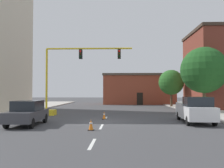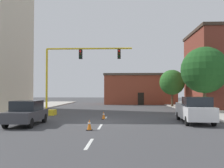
{
  "view_description": "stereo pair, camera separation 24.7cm",
  "coord_description": "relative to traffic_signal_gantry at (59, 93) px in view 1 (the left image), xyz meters",
  "views": [
    {
      "loc": [
        1.28,
        -19.8,
        2.39
      ],
      "look_at": [
        0.42,
        6.02,
        3.18
      ],
      "focal_mm": 39.63,
      "sensor_mm": 36.0,
      "label": 1
    },
    {
      "loc": [
        1.53,
        -19.79,
        2.39
      ],
      "look_at": [
        0.42,
        6.02,
        3.18
      ],
      "focal_mm": 39.63,
      "sensor_mm": 36.0,
      "label": 2
    }
  ],
  "objects": [
    {
      "name": "sedan_dark_gray_near_left",
      "position": [
        -0.36,
        -7.43,
        -1.39
      ],
      "size": [
        1.96,
        4.54,
        1.74
      ],
      "color": "#3D3D42",
      "rests_on": "ground_plane"
    },
    {
      "name": "tree_right_mid",
      "position": [
        15.69,
        3.36,
        2.53
      ],
      "size": [
        5.22,
        5.22,
        7.43
      ],
      "color": "brown",
      "rests_on": "ground_plane"
    },
    {
      "name": "lane_stripe_seg_3",
      "position": [
        4.94,
        -2.5,
        -2.27
      ],
      "size": [
        0.16,
        2.4,
        0.01
      ],
      "primitive_type": "cube",
      "color": "silver",
      "rests_on": "ground_plane"
    },
    {
      "name": "ground_plane",
      "position": [
        4.94,
        -5.0,
        -2.27
      ],
      "size": [
        160.0,
        160.0,
        0.0
      ],
      "primitive_type": "plane",
      "color": "#424244"
    },
    {
      "name": "building_brick_center",
      "position": [
        9.75,
        23.74,
        0.61
      ],
      "size": [
        13.55,
        8.39,
        5.74
      ],
      "color": "brown",
      "rests_on": "ground_plane"
    },
    {
      "name": "sidewalk_right",
      "position": [
        16.92,
        3.0,
        -2.2
      ],
      "size": [
        6.0,
        56.0,
        0.14
      ],
      "primitive_type": "cube",
      "color": "#B2ADA3",
      "rests_on": "ground_plane"
    },
    {
      "name": "lane_stripe_seg_1",
      "position": [
        4.94,
        -13.5,
        -2.27
      ],
      "size": [
        0.16,
        2.4,
        0.01
      ],
      "primitive_type": "cube",
      "color": "silver",
      "rests_on": "ground_plane"
    },
    {
      "name": "sidewalk_left",
      "position": [
        -7.03,
        3.0,
        -2.2
      ],
      "size": [
        6.0,
        56.0,
        0.14
      ],
      "primitive_type": "cube",
      "color": "#B2ADA3",
      "rests_on": "ground_plane"
    },
    {
      "name": "traffic_cone_roadside_b",
      "position": [
        4.83,
        -3.46,
        -1.94
      ],
      "size": [
        0.36,
        0.36,
        0.68
      ],
      "color": "black",
      "rests_on": "ground_plane"
    },
    {
      "name": "traffic_cone_roadside_a",
      "position": [
        4.42,
        -9.6,
        -1.93
      ],
      "size": [
        0.36,
        0.36,
        0.69
      ],
      "color": "black",
      "rests_on": "ground_plane"
    },
    {
      "name": "pickup_truck_white",
      "position": [
        11.97,
        -5.57,
        -1.3
      ],
      "size": [
        2.3,
        5.5,
        1.99
      ],
      "color": "white",
      "rests_on": "ground_plane"
    },
    {
      "name": "lane_stripe_seg_2",
      "position": [
        4.94,
        -8.0,
        -2.27
      ],
      "size": [
        0.16,
        2.4,
        0.01
      ],
      "primitive_type": "cube",
      "color": "silver",
      "rests_on": "ground_plane"
    },
    {
      "name": "tree_right_far",
      "position": [
        14.07,
        13.44,
        1.52
      ],
      "size": [
        3.85,
        3.85,
        5.73
      ],
      "color": "brown",
      "rests_on": "ground_plane"
    },
    {
      "name": "traffic_signal_gantry",
      "position": [
        0.0,
        0.0,
        0.0
      ],
      "size": [
        9.58,
        1.2,
        6.83
      ],
      "color": "yellow",
      "rests_on": "ground_plane"
    }
  ]
}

